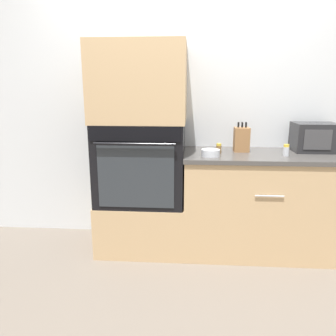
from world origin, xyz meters
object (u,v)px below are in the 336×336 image
condiment_jar_mid (219,149)px  bowl (211,153)px  condiment_jar_near (286,150)px  wall_oven (141,162)px  microwave (314,137)px  knife_block (241,139)px

condiment_jar_mid → bowl: bearing=-121.0°
condiment_jar_near → condiment_jar_mid: 0.54m
wall_oven → bowl: 0.61m
microwave → condiment_jar_near: 0.37m
wall_oven → condiment_jar_near: 1.20m
knife_block → condiment_jar_near: size_ratio=2.66×
condiment_jar_mid → wall_oven: bearing=178.2°
microwave → condiment_jar_near: size_ratio=3.77×
wall_oven → condiment_jar_near: wall_oven is taller
knife_block → bowl: bearing=-140.5°
bowl → condiment_jar_near: bearing=4.9°
knife_block → condiment_jar_near: (0.33, -0.17, -0.06)m
knife_block → condiment_jar_near: knife_block is taller
microwave → condiment_jar_near: microwave is taller
knife_block → bowl: 0.36m
wall_oven → bowl: wall_oven is taller
knife_block → condiment_jar_near: bearing=-27.4°
wall_oven → condiment_jar_mid: bearing=-1.8°
wall_oven → condiment_jar_mid: size_ratio=8.88×
microwave → bowl: (-0.89, -0.27, -0.09)m
microwave → knife_block: size_ratio=1.42×
bowl → condiment_jar_near: 0.61m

